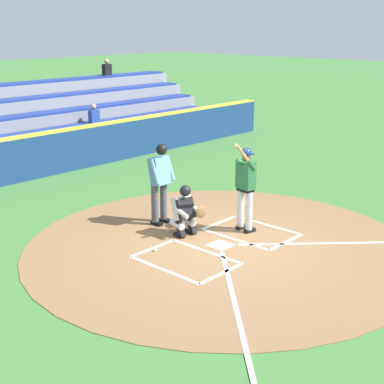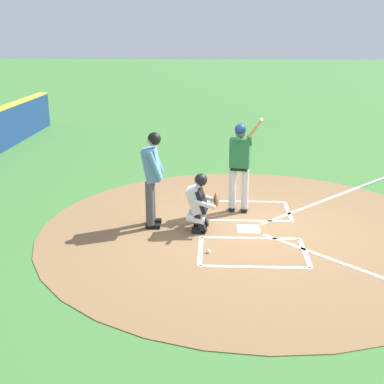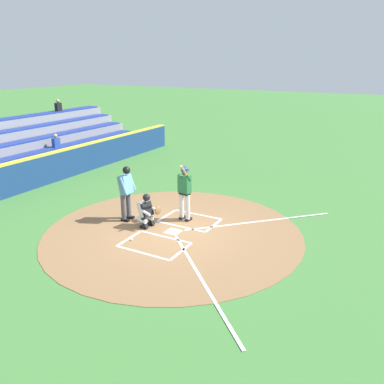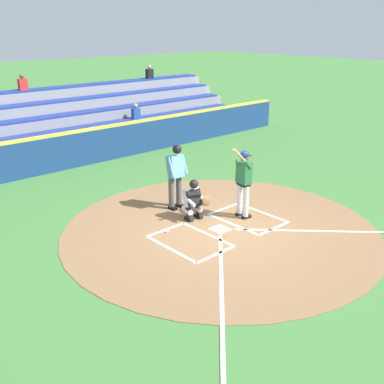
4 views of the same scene
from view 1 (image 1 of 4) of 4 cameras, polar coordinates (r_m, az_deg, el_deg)
ground_plane at (r=11.70m, az=2.87°, el=-5.42°), size 120.00×120.00×0.00m
dirt_circle at (r=11.70m, az=2.87°, el=-5.39°), size 8.00×8.00×0.01m
home_plate_and_chalk at (r=11.20m, az=6.36°, el=-6.46°), size 7.93×4.91×0.01m
batter at (r=12.18m, az=5.41°, el=0.88°), size 1.02×0.60×2.13m
catcher at (r=12.04m, az=-0.68°, el=-1.76°), size 0.59×0.65×1.13m
plate_umpire at (r=12.63m, az=-3.22°, el=1.39°), size 0.59×0.41×1.86m
baseball at (r=11.40m, az=-3.73°, el=-5.85°), size 0.07×0.07×0.07m
backstop_wall at (r=17.07m, az=-16.87°, el=3.23°), size 22.00×0.36×1.31m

